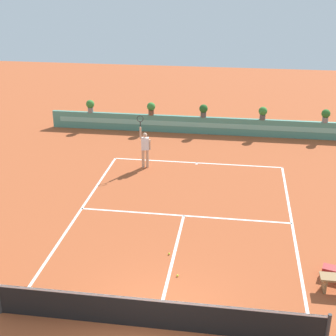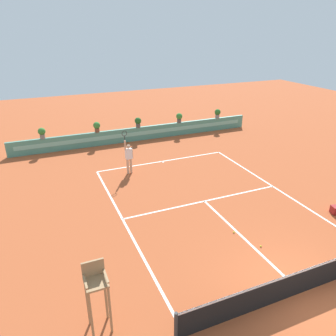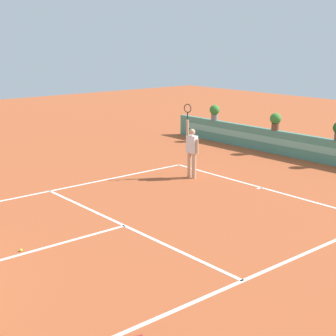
{
  "view_description": "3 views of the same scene",
  "coord_description": "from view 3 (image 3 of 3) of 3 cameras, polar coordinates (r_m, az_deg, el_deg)",
  "views": [
    {
      "loc": [
        1.85,
        -10.23,
        9.05
      ],
      "look_at": [
        -0.96,
        8.69,
        1.0
      ],
      "focal_mm": 52.16,
      "sensor_mm": 36.0,
      "label": 1
    },
    {
      "loc": [
        -7.01,
        -5.62,
        7.82
      ],
      "look_at": [
        -0.96,
        8.69,
        1.0
      ],
      "focal_mm": 34.73,
      "sensor_mm": 36.0,
      "label": 2
    },
    {
      "loc": [
        10.38,
        -0.85,
        4.73
      ],
      "look_at": [
        -0.96,
        8.69,
        1.0
      ],
      "focal_mm": 54.91,
      "sensor_mm": 36.0,
      "label": 3
    }
  ],
  "objects": [
    {
      "name": "ground_plane",
      "position": [
        13.31,
        -6.27,
        -6.78
      ],
      "size": [
        60.0,
        60.0,
        0.0
      ],
      "primitive_type": "plane",
      "color": "#A84C28"
    },
    {
      "name": "tennis_player",
      "position": [
        17.81,
        2.65,
        2.18
      ],
      "size": [
        0.61,
        0.29,
        2.58
      ],
      "color": "tan",
      "rests_on": "ground"
    },
    {
      "name": "court_lines",
      "position": [
        13.69,
        -3.76,
        -6.1
      ],
      "size": [
        8.32,
        11.94,
        0.01
      ],
      "color": "white",
      "rests_on": "ground"
    },
    {
      "name": "potted_plant_left",
      "position": [
        22.12,
        11.85,
        5.2
      ],
      "size": [
        0.48,
        0.48,
        0.72
      ],
      "color": "brown",
      "rests_on": "back_wall_barrier"
    },
    {
      "name": "potted_plant_far_left",
      "position": [
        24.49,
        5.2,
        6.28
      ],
      "size": [
        0.48,
        0.48,
        0.72
      ],
      "color": "gray",
      "rests_on": "back_wall_barrier"
    },
    {
      "name": "tennis_ball_near_baseline",
      "position": [
        12.38,
        -16.02,
        -8.76
      ],
      "size": [
        0.07,
        0.07,
        0.07
      ],
      "primitive_type": "sphere",
      "color": "#CCE033",
      "rests_on": "ground"
    }
  ]
}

